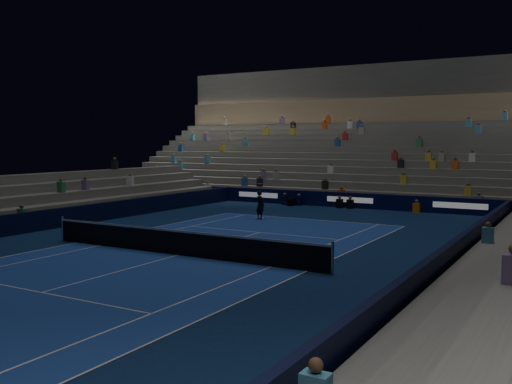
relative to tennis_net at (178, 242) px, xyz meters
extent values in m
plane|color=#0C2048|center=(0.00, 0.00, -0.50)|extent=(90.00, 90.00, 0.00)
cube|color=#1B3D95|center=(0.00, 0.00, -0.50)|extent=(10.97, 23.77, 0.01)
cube|color=black|center=(0.00, 18.50, 0.00)|extent=(44.00, 0.25, 1.00)
cube|color=black|center=(9.70, 0.00, 0.00)|extent=(0.25, 37.00, 1.00)
cube|color=black|center=(-9.70, 0.00, 0.00)|extent=(0.25, 37.00, 1.00)
cube|color=#61625D|center=(0.00, 19.50, -0.25)|extent=(44.00, 1.00, 0.50)
cube|color=#61625D|center=(0.00, 20.50, 0.00)|extent=(44.00, 1.00, 1.00)
cube|color=#61625D|center=(0.00, 21.50, 0.25)|extent=(44.00, 1.00, 1.50)
cube|color=#61625D|center=(0.00, 22.50, 0.50)|extent=(44.00, 1.00, 2.00)
cube|color=#61625D|center=(0.00, 23.50, 0.75)|extent=(44.00, 1.00, 2.50)
cube|color=#61625D|center=(0.00, 24.50, 1.00)|extent=(44.00, 1.00, 3.00)
cube|color=#61625D|center=(0.00, 25.50, 1.25)|extent=(44.00, 1.00, 3.50)
cube|color=#61625D|center=(0.00, 26.50, 1.50)|extent=(44.00, 1.00, 4.00)
cube|color=#61625D|center=(0.00, 27.50, 1.75)|extent=(44.00, 1.00, 4.50)
cube|color=#61625D|center=(0.00, 28.50, 2.00)|extent=(44.00, 1.00, 5.00)
cube|color=#61625D|center=(0.00, 29.50, 2.25)|extent=(44.00, 1.00, 5.50)
cube|color=#61625D|center=(0.00, 30.50, 2.50)|extent=(44.00, 1.00, 6.00)
cube|color=#9C8160|center=(0.00, 31.60, 6.60)|extent=(44.00, 0.60, 2.20)
cube|color=#444442|center=(0.00, 33.00, 9.20)|extent=(44.00, 2.40, 3.00)
cube|color=slate|center=(10.50, 0.00, -0.25)|extent=(1.00, 37.00, 0.50)
cube|color=slate|center=(11.50, 0.00, 0.00)|extent=(1.00, 37.00, 1.00)
cube|color=slate|center=(-10.50, 0.00, -0.25)|extent=(1.00, 37.00, 0.50)
cylinder|color=#B2B2B7|center=(-6.40, 0.00, 0.05)|extent=(0.10, 0.10, 1.10)
cylinder|color=#B2B2B7|center=(6.40, 0.00, 0.05)|extent=(0.10, 0.10, 1.10)
cube|color=black|center=(0.00, 0.00, -0.05)|extent=(12.80, 0.03, 0.90)
cube|color=white|center=(0.00, 0.00, 0.44)|extent=(12.80, 0.04, 0.08)
imported|color=black|center=(-2.35, 10.51, 0.32)|extent=(0.69, 0.56, 1.65)
cube|color=black|center=(-3.93, 17.65, -0.23)|extent=(0.57, 0.63, 0.56)
cylinder|color=black|center=(-3.93, 17.22, -0.06)|extent=(0.28, 0.38, 0.16)
camera|label=1|loc=(13.56, -17.38, 3.86)|focal=40.25mm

